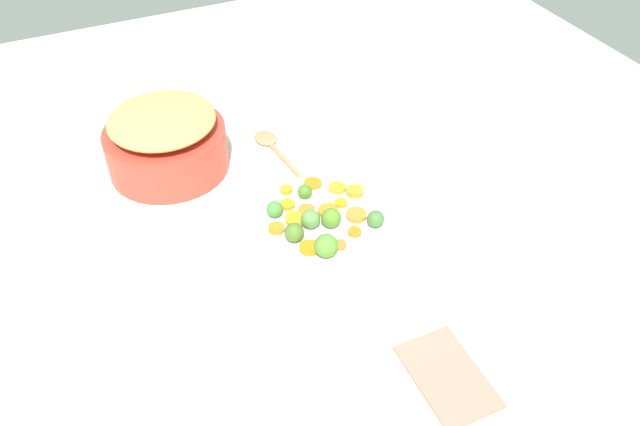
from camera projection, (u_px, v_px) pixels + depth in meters
name	position (u px, v px, depth m)	size (l,w,h in m)	color
tabletop	(298.00, 255.00, 1.30)	(2.40, 2.40, 0.02)	silver
serving_bowl_carrots	(320.00, 236.00, 1.26)	(0.26, 0.26, 0.10)	white
metal_pot	(167.00, 149.00, 1.47)	(0.27, 0.27, 0.10)	red
stuffing_mound	(162.00, 120.00, 1.42)	(0.24, 0.24, 0.05)	tan
carrot_slice_0	(341.00, 203.00, 1.25)	(0.03, 0.03, 0.01)	orange
carrot_slice_1	(309.00, 248.00, 1.16)	(0.04, 0.04, 0.01)	orange
carrot_slice_2	(355.00, 192.00, 1.27)	(0.03, 0.03, 0.01)	orange
carrot_slice_3	(276.00, 229.00, 1.20)	(0.03, 0.03, 0.01)	orange
carrot_slice_4	(313.00, 183.00, 1.30)	(0.04, 0.04, 0.01)	orange
carrot_slice_5	(340.00, 245.00, 1.17)	(0.02, 0.02, 0.01)	orange
carrot_slice_6	(286.00, 190.00, 1.28)	(0.03, 0.03, 0.01)	orange
carrot_slice_7	(307.00, 211.00, 1.23)	(0.03, 0.03, 0.01)	orange
carrot_slice_8	(328.00, 211.00, 1.23)	(0.04, 0.04, 0.01)	orange
carrot_slice_9	(337.00, 188.00, 1.29)	(0.04, 0.04, 0.01)	orange
carrot_slice_10	(355.00, 232.00, 1.19)	(0.02, 0.02, 0.01)	orange
carrot_slice_11	(295.00, 219.00, 1.22)	(0.04, 0.04, 0.01)	orange
carrot_slice_12	(287.00, 205.00, 1.25)	(0.03, 0.03, 0.01)	orange
carrot_slice_13	(356.00, 215.00, 1.22)	(0.04, 0.04, 0.01)	orange
brussels_sprout_0	(294.00, 232.00, 1.17)	(0.04, 0.04, 0.04)	#496D25
brussels_sprout_1	(305.00, 192.00, 1.26)	(0.03, 0.03, 0.03)	#457823
brussels_sprout_2	(275.00, 209.00, 1.22)	(0.03, 0.03, 0.03)	#458837
brussels_sprout_3	(376.00, 219.00, 1.20)	(0.03, 0.03, 0.03)	#436F36
brussels_sprout_4	(326.00, 246.00, 1.14)	(0.04, 0.04, 0.04)	#55872E
brussels_sprout_5	(310.00, 219.00, 1.20)	(0.04, 0.04, 0.04)	#548841
brussels_sprout_6	(331.00, 218.00, 1.20)	(0.04, 0.04, 0.04)	#518126
wooden_spoon	(275.00, 148.00, 1.55)	(0.31, 0.06, 0.01)	#AF7D54
dish_towel	(447.00, 376.00, 1.07)	(0.18, 0.11, 0.01)	#BA7362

